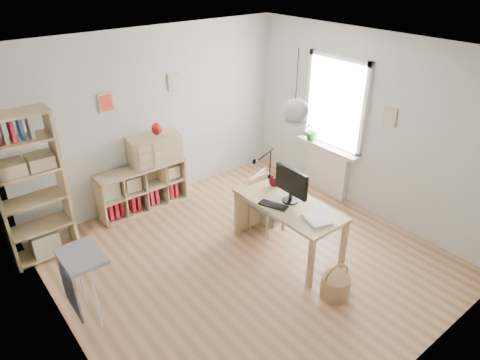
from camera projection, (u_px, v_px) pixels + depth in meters
ground at (248, 260)px, 5.66m from camera, size 4.50×4.50×0.00m
room_shell at (295, 110)px, 4.91m from camera, size 4.50×4.50×4.50m
window_unit at (336, 103)px, 6.56m from camera, size 0.07×1.16×1.46m
radiator at (327, 170)px, 7.09m from camera, size 0.10×0.80×0.80m
windowsill at (327, 148)px, 6.85m from camera, size 0.22×1.20×0.06m
desk at (289, 209)px, 5.55m from camera, size 0.70×1.50×0.75m
cube_shelf at (141, 191)px, 6.69m from camera, size 1.40×0.38×0.72m
tall_bookshelf at (29, 184)px, 5.26m from camera, size 0.80×0.38×2.00m
side_table at (77, 271)px, 4.46m from camera, size 0.40×0.55×0.85m
chair at (264, 201)px, 6.09m from camera, size 0.43×0.43×0.83m
wicker_basket at (335, 286)px, 5.01m from camera, size 0.34×0.34×0.47m
storage_chest at (268, 203)px, 6.55m from camera, size 0.78×0.83×0.63m
monitor at (291, 183)px, 5.42m from camera, size 0.21×0.53×0.47m
keyboard at (273, 205)px, 5.44m from camera, size 0.26×0.40×0.02m
task_lamp at (262, 164)px, 5.82m from camera, size 0.41×0.15×0.44m
yarn_ball at (274, 181)px, 5.86m from camera, size 0.16×0.16×0.16m
paper_tray at (317, 219)px, 5.14m from camera, size 0.35×0.39×0.03m
drawer_chest at (154, 149)px, 6.51m from camera, size 0.83×0.47×0.45m
red_vase at (157, 129)px, 6.40m from camera, size 0.15×0.15×0.19m
potted_plant at (313, 130)px, 6.97m from camera, size 0.33×0.29×0.35m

